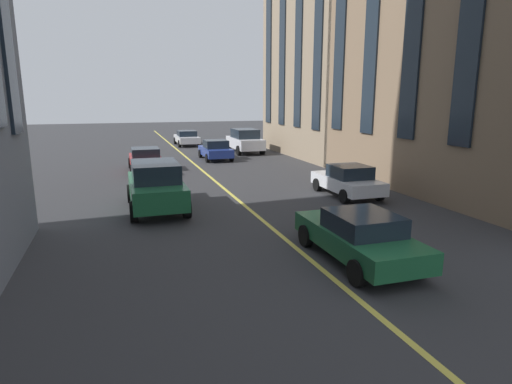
# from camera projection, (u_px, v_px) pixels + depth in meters

# --- Properties ---
(lane_centre_line) EXTENTS (80.00, 0.16, 0.01)m
(lane_centre_line) POSITION_uv_depth(u_px,v_px,m) (229.00, 193.00, 20.00)
(lane_centre_line) COLOR #D8C64C
(lane_centre_line) RESTS_ON ground_plane
(car_white_parked_b) EXTENTS (4.70, 2.14, 1.88)m
(car_white_parked_b) POSITION_uv_depth(u_px,v_px,m) (245.00, 141.00, 34.29)
(car_white_parked_b) COLOR silver
(car_white_parked_b) RESTS_ON ground_plane
(car_white_parked_a) EXTENTS (4.40, 1.95, 1.37)m
(car_white_parked_a) POSITION_uv_depth(u_px,v_px,m) (187.00, 138.00, 39.55)
(car_white_parked_a) COLOR silver
(car_white_parked_a) RESTS_ON ground_plane
(car_blue_mid) EXTENTS (3.90, 1.89, 1.40)m
(car_blue_mid) POSITION_uv_depth(u_px,v_px,m) (215.00, 150.00, 30.50)
(car_blue_mid) COLOR navy
(car_blue_mid) RESTS_ON ground_plane
(car_white_far) EXTENTS (3.90, 1.89, 1.40)m
(car_white_far) POSITION_uv_depth(u_px,v_px,m) (348.00, 180.00, 19.23)
(car_white_far) COLOR silver
(car_white_far) RESTS_ON ground_plane
(car_red_trailing) EXTENTS (4.40, 1.95, 1.37)m
(car_red_trailing) POSITION_uv_depth(u_px,v_px,m) (146.00, 159.00, 25.74)
(car_red_trailing) COLOR #B21E1E
(car_red_trailing) RESTS_ON ground_plane
(car_green_near) EXTENTS (4.70, 2.14, 1.88)m
(car_green_near) POSITION_uv_depth(u_px,v_px,m) (156.00, 185.00, 16.80)
(car_green_near) COLOR #1E6038
(car_green_near) RESTS_ON ground_plane
(car_green_oncoming) EXTENTS (4.40, 1.95, 1.37)m
(car_green_oncoming) POSITION_uv_depth(u_px,v_px,m) (359.00, 236.00, 11.53)
(car_green_oncoming) COLOR #1E6038
(car_green_oncoming) RESTS_ON ground_plane
(building_right_near) EXTENTS (12.23, 9.79, 16.21)m
(building_right_near) POSITION_uv_depth(u_px,v_px,m) (351.00, 46.00, 32.25)
(building_right_near) COLOR gray
(building_right_near) RESTS_ON ground_plane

